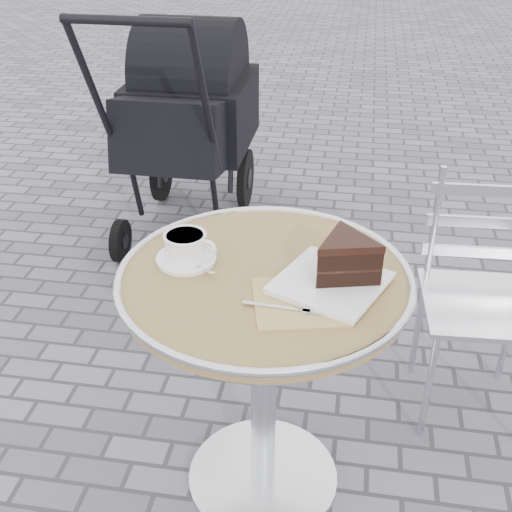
% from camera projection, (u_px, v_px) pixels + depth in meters
% --- Properties ---
extents(ground, '(80.00, 80.00, 0.00)m').
position_uv_depth(ground, '(263.00, 480.00, 1.92)').
color(ground, slate).
rests_on(ground, ground).
extents(cafe_table, '(0.72, 0.72, 0.74)m').
position_uv_depth(cafe_table, '(264.00, 329.00, 1.62)').
color(cafe_table, silver).
rests_on(cafe_table, ground).
extents(cappuccino_set, '(0.16, 0.15, 0.07)m').
position_uv_depth(cappuccino_set, '(186.00, 249.00, 1.58)').
color(cappuccino_set, white).
rests_on(cappuccino_set, cafe_table).
extents(cake_plate_set, '(0.36, 0.34, 0.12)m').
position_uv_depth(cake_plate_set, '(342.00, 264.00, 1.47)').
color(cake_plate_set, tan).
rests_on(cake_plate_set, cafe_table).
extents(bistro_chair, '(0.38, 0.38, 0.80)m').
position_uv_depth(bistro_chair, '(482.00, 268.00, 2.01)').
color(bistro_chair, silver).
rests_on(bistro_chair, ground).
extents(baby_stroller, '(0.53, 1.10, 1.15)m').
position_uv_depth(baby_stroller, '(187.00, 128.00, 3.05)').
color(baby_stroller, black).
rests_on(baby_stroller, ground).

